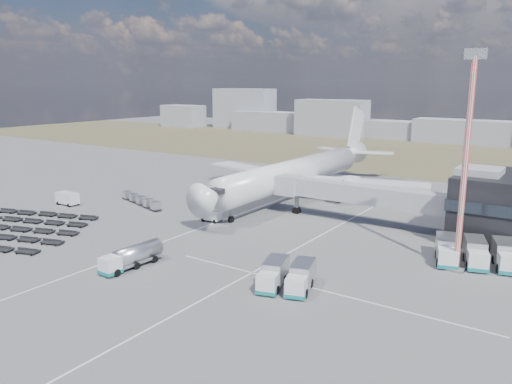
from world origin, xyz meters
The scene contains 14 objects.
ground centered at (0.00, 0.00, 0.00)m, with size 420.00×420.00×0.00m, color #565659.
grass_strip centered at (0.00, 110.00, 0.01)m, with size 420.00×90.00×0.01m, color brown.
lane_markings centered at (9.77, 3.00, 0.01)m, with size 47.12×110.00×0.01m.
jet_bridge centered at (15.90, 20.42, 5.05)m, with size 30.30×3.80×7.05m.
airliner centered at (0.00, 32.38, 5.29)m, with size 51.59×64.53×17.62m.
skyline centered at (3.95, 149.36, 7.25)m, with size 298.94×25.91×20.32m.
fuel_tanker centered at (2.19, -15.06, 1.43)m, with size 2.64×8.93×2.86m.
pushback_tug centered at (-3.13, 7.59, 0.75)m, with size 3.34×1.88×1.50m, color silver.
utility_van centered at (-33.62, 1.09, 1.23)m, with size 4.67×2.11×2.46m, color silver.
catering_truck centered at (6.88, 40.27, 1.65)m, with size 4.03×7.40×3.22m.
service_trucks_near centered at (21.93, -9.57, 1.46)m, with size 7.25×7.99×2.69m.
service_trucks_far centered at (38.35, 10.73, 1.59)m, with size 11.32×9.78×2.92m.
uld_row centered at (-21.87, 9.04, 0.93)m, with size 13.99×5.52×1.56m.
floodlight_mast centered at (36.79, 7.22, 13.54)m, with size 2.57×2.09×27.01m.
Camera 1 is at (49.19, -56.14, 23.10)m, focal length 35.00 mm.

